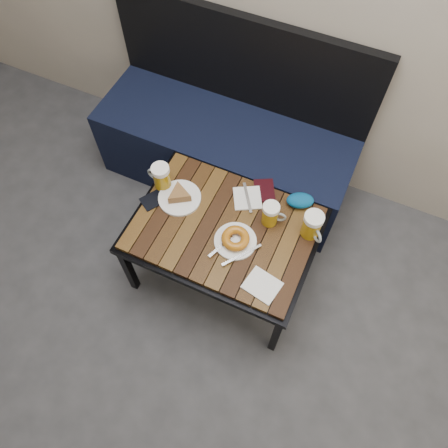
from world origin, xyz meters
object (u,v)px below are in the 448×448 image
at_px(beer_mug_centre, 271,214).
at_px(beer_mug_right, 312,225).
at_px(cafe_table, 224,232).
at_px(passport_navy, 154,200).
at_px(bench, 227,146).
at_px(beer_mug_left, 161,177).
at_px(plate_bagel, 235,240).
at_px(plate_pie, 179,196).
at_px(passport_burgundy, 264,190).
at_px(knit_pouch, 300,201).

height_order(beer_mug_centre, beer_mug_right, beer_mug_right).
distance_m(cafe_table, passport_navy, 0.36).
xyz_separation_m(bench, cafe_table, (0.25, -0.59, 0.16)).
xyz_separation_m(beer_mug_left, plate_bagel, (0.44, -0.14, -0.05)).
bearing_deg(bench, plate_pie, -90.04).
bearing_deg(beer_mug_right, passport_burgundy, -162.27).
xyz_separation_m(cafe_table, plate_pie, (-0.25, 0.05, 0.07)).
bearing_deg(knit_pouch, passport_burgundy, 180.00).
bearing_deg(beer_mug_centre, plate_bagel, -133.59).
bearing_deg(plate_bagel, beer_mug_right, 32.24).
height_order(bench, cafe_table, bench).
xyz_separation_m(cafe_table, passport_navy, (-0.36, -0.00, 0.05)).
xyz_separation_m(beer_mug_left, knit_pouch, (0.63, 0.17, -0.04)).
xyz_separation_m(cafe_table, passport_burgundy, (0.09, 0.26, 0.05)).
xyz_separation_m(plate_pie, knit_pouch, (0.52, 0.21, 0.01)).
bearing_deg(plate_bagel, cafe_table, 147.90).
xyz_separation_m(beer_mug_left, passport_burgundy, (0.45, 0.17, -0.06)).
bearing_deg(cafe_table, knit_pouch, 44.16).
relative_size(beer_mug_centre, passport_burgundy, 0.95).
bearing_deg(passport_navy, beer_mug_right, 42.68).
xyz_separation_m(cafe_table, beer_mug_right, (0.36, 0.13, 0.11)).
relative_size(beer_mug_centre, plate_bagel, 0.53).
bearing_deg(knit_pouch, passport_navy, -157.23).
xyz_separation_m(beer_mug_centre, passport_navy, (-0.54, -0.12, -0.06)).
bearing_deg(beer_mug_centre, beer_mug_left, 170.36).
height_order(bench, beer_mug_right, bench).
distance_m(plate_pie, passport_navy, 0.12).
relative_size(beer_mug_right, plate_pie, 0.70).
relative_size(beer_mug_right, passport_navy, 1.20).
bearing_deg(plate_pie, beer_mug_centre, 8.29).
height_order(cafe_table, plate_pie, plate_pie).
height_order(plate_bagel, knit_pouch, knit_pouch).
height_order(beer_mug_centre, plate_bagel, beer_mug_centre).
bearing_deg(cafe_table, beer_mug_centre, 33.29).
distance_m(bench, beer_mug_centre, 0.69).
bearing_deg(plate_pie, passport_burgundy, 30.98).
bearing_deg(beer_mug_right, cafe_table, -116.88).
height_order(beer_mug_right, plate_pie, beer_mug_right).
xyz_separation_m(beer_mug_right, passport_burgundy, (-0.27, 0.13, -0.07)).
relative_size(beer_mug_left, knit_pouch, 1.07).
xyz_separation_m(cafe_table, plate_bagel, (0.08, -0.05, 0.07)).
bearing_deg(beer_mug_right, passport_navy, -126.26).
xyz_separation_m(passport_navy, knit_pouch, (0.63, 0.26, 0.02)).
relative_size(beer_mug_left, plate_bagel, 0.59).
xyz_separation_m(bench, beer_mug_right, (0.61, -0.46, 0.27)).
bearing_deg(bench, passport_navy, -100.32).
xyz_separation_m(bench, passport_navy, (-0.11, -0.59, 0.20)).
height_order(bench, knit_pouch, bench).
relative_size(beer_mug_centre, plate_pie, 0.61).
xyz_separation_m(beer_mug_right, knit_pouch, (-0.09, 0.13, -0.04)).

